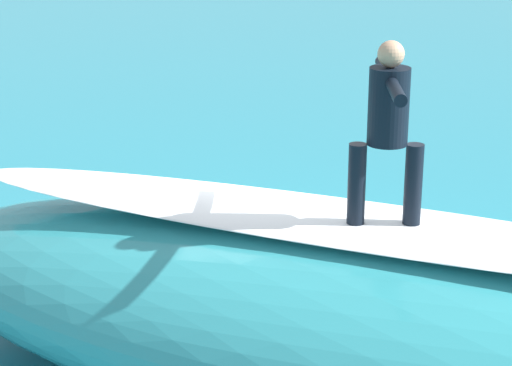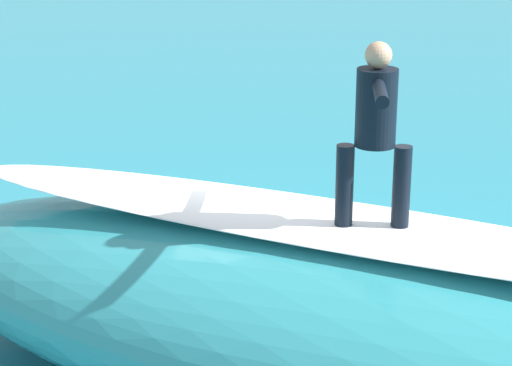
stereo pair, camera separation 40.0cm
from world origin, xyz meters
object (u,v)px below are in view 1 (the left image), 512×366
object	(u,v)px
surfboard_riding	(383,228)
surfboard_paddling	(178,213)
surfer_paddling	(184,203)
surfer_riding	(388,120)

from	to	relation	value
surfboard_riding	surfboard_paddling	world-z (taller)	surfboard_riding
surfboard_riding	surfer_paddling	world-z (taller)	surfboard_riding
surfer_riding	surfboard_riding	bearing A→B (deg)	-118.68
surfboard_riding	surfboard_paddling	distance (m)	5.03
surfboard_riding	surfer_riding	distance (m)	0.88
surfer_riding	surfboard_paddling	bearing A→B (deg)	-63.81
surfboard_riding	surfboard_paddling	xyz separation A→B (m)	(2.28, -4.23, -1.50)
surfboard_riding	surfer_paddling	distance (m)	4.87
surfer_riding	surfboard_paddling	world-z (taller)	surfer_riding
surfboard_paddling	surfer_paddling	world-z (taller)	surfer_paddling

